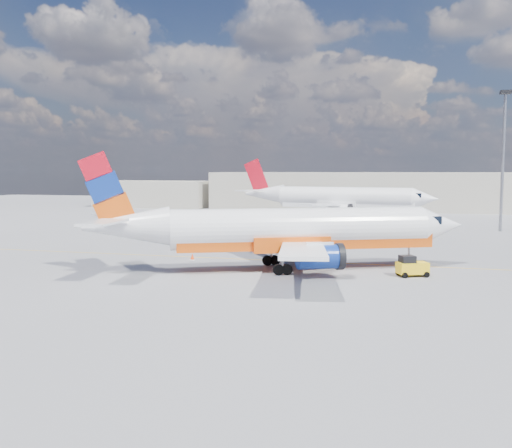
% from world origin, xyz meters
% --- Properties ---
extents(ground, '(240.00, 240.00, 0.00)m').
position_xyz_m(ground, '(0.00, 0.00, 0.00)').
color(ground, slate).
rests_on(ground, ground).
extents(taxi_line, '(70.00, 0.15, 0.01)m').
position_xyz_m(taxi_line, '(0.00, 3.00, 0.01)').
color(taxi_line, yellow).
rests_on(taxi_line, ground).
extents(terminal_main, '(70.00, 14.00, 8.00)m').
position_xyz_m(terminal_main, '(5.00, 75.00, 4.00)').
color(terminal_main, '#B8B19E').
rests_on(terminal_main, ground).
extents(terminal_annex, '(26.00, 10.00, 6.00)m').
position_xyz_m(terminal_annex, '(-45.00, 72.00, 3.00)').
color(terminal_annex, '#B8B19E').
rests_on(terminal_annex, ground).
extents(main_jet, '(32.82, 24.68, 10.14)m').
position_xyz_m(main_jet, '(1.67, -1.59, 3.38)').
color(main_jet, white).
rests_on(main_jet, ground).
extents(second_jet, '(35.21, 27.43, 10.64)m').
position_xyz_m(second_jet, '(-0.01, 51.18, 3.55)').
color(second_jet, white).
rests_on(second_jet, ground).
extents(gse_tug, '(2.71, 2.28, 1.70)m').
position_xyz_m(gse_tug, '(11.94, -2.10, 0.80)').
color(gse_tug, black).
rests_on(gse_tug, ground).
extents(traffic_cone, '(0.45, 0.45, 0.63)m').
position_xyz_m(traffic_cone, '(-8.20, 1.43, 0.31)').
color(traffic_cone, white).
rests_on(traffic_cone, ground).
extents(floodlight_mast, '(1.41, 1.41, 19.34)m').
position_xyz_m(floodlight_mast, '(24.24, 36.06, 11.59)').
color(floodlight_mast, gray).
rests_on(floodlight_mast, ground).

